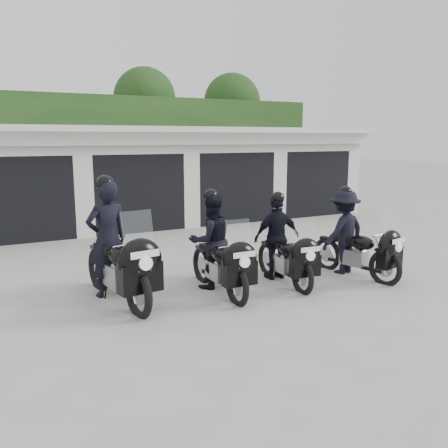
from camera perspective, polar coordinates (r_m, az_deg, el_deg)
name	(u,v)px	position (r m, az deg, el deg)	size (l,w,h in m)	color
ground	(233,284)	(8.77, 1.12, -7.25)	(80.00, 80.00, 0.00)	#9F9F9A
garage_block	(116,176)	(15.96, -12.86, 5.69)	(16.40, 6.80, 2.96)	silver
background_vegetation	(93,135)	(20.73, -15.47, 10.32)	(20.00, 3.90, 5.80)	#193A15
police_bike_a	(116,251)	(7.89, -12.90, -3.20)	(0.94, 2.42, 2.11)	black
police_bike_b	(215,247)	(8.26, -1.03, -2.81)	(0.84, 2.10, 1.83)	black
police_bike_c	(281,243)	(8.87, 6.89, -2.26)	(0.98, 1.97, 1.72)	black
police_bike_d	(350,236)	(9.54, 14.94, -1.44)	(1.16, 2.03, 1.79)	black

